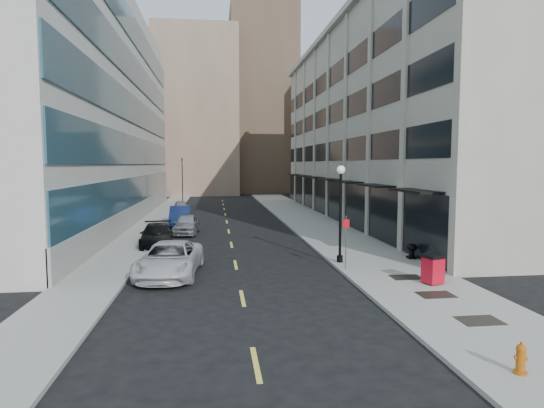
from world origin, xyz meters
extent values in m
plane|color=black|center=(0.00, 0.00, 0.00)|extent=(160.00, 160.00, 0.00)
cube|color=gray|center=(7.50, 20.00, 0.07)|extent=(5.00, 80.00, 0.15)
cube|color=gray|center=(-6.50, 20.00, 0.07)|extent=(3.00, 80.00, 0.15)
cube|color=#B8AE9C|center=(17.00, 27.00, 9.00)|extent=(14.00, 46.00, 18.00)
cube|color=black|center=(10.02, 27.00, 2.00)|extent=(0.18, 46.00, 3.60)
cube|color=#B8AE9C|center=(9.85, 27.00, 18.00)|extent=(0.60, 46.40, 0.50)
cube|color=black|center=(10.03, 27.00, 6.50)|extent=(0.12, 46.00, 1.80)
cube|color=black|center=(10.03, 27.00, 10.00)|extent=(0.12, 46.00, 1.80)
cube|color=black|center=(10.03, 27.00, 13.50)|extent=(0.12, 46.00, 1.80)
cube|color=#B8AE9C|center=(10.00, 4.00, 9.00)|extent=(0.35, 0.60, 18.00)
cube|color=#B8AE9C|center=(10.00, 10.00, 9.00)|extent=(0.35, 0.60, 18.00)
cube|color=#B8AE9C|center=(10.00, 16.00, 9.00)|extent=(0.35, 0.60, 18.00)
cube|color=#B8AE9C|center=(10.00, 22.00, 9.00)|extent=(0.35, 0.60, 18.00)
cube|color=#B8AE9C|center=(10.00, 28.00, 9.00)|extent=(0.35, 0.60, 18.00)
cube|color=#B8AE9C|center=(10.00, 34.00, 9.00)|extent=(0.35, 0.60, 18.00)
cube|color=#B8AE9C|center=(10.00, 40.00, 9.00)|extent=(0.35, 0.60, 18.00)
cube|color=#B8AE9C|center=(10.00, 46.00, 9.00)|extent=(0.35, 0.60, 18.00)
cube|color=black|center=(9.35, 7.00, 3.90)|extent=(1.30, 4.00, 0.12)
cube|color=black|center=(9.35, 13.00, 3.90)|extent=(1.30, 4.00, 0.12)
cube|color=black|center=(9.35, 19.00, 3.90)|extent=(1.30, 4.00, 0.12)
cube|color=black|center=(9.35, 25.00, 3.90)|extent=(1.30, 4.00, 0.12)
cube|color=black|center=(9.35, 31.00, 3.90)|extent=(1.30, 4.00, 0.12)
cube|color=black|center=(9.35, 37.00, 3.90)|extent=(1.30, 4.00, 0.12)
cube|color=black|center=(9.35, 43.00, 3.90)|extent=(1.30, 4.00, 0.12)
cube|color=beige|center=(-16.00, 27.00, 10.00)|extent=(16.00, 46.00, 20.00)
cube|color=gray|center=(-7.96, 27.00, 0.90)|extent=(0.20, 46.00, 1.80)
cube|color=#305D70|center=(-7.97, 27.00, 3.00)|extent=(0.14, 45.60, 2.40)
cube|color=#305D70|center=(-7.97, 27.00, 6.50)|extent=(0.14, 45.60, 2.40)
cube|color=#305D70|center=(-7.97, 27.00, 10.00)|extent=(0.14, 45.60, 2.40)
cube|color=#305D70|center=(-7.97, 27.00, 13.50)|extent=(0.14, 45.60, 2.40)
cube|color=#305D70|center=(-7.97, 27.00, 17.00)|extent=(0.14, 45.60, 2.40)
cube|color=#997D64|center=(-4.00, 68.00, 14.00)|extent=(14.00, 18.00, 28.00)
cube|color=brown|center=(8.00, 72.00, 17.00)|extent=(12.00, 16.00, 34.00)
cube|color=#997D64|center=(-14.00, 78.00, 11.00)|extent=(12.00, 14.00, 22.00)
cube|color=#B8AE9C|center=(18.00, 66.00, 10.00)|extent=(10.00, 14.00, 20.00)
cube|color=black|center=(7.60, -2.00, 0.15)|extent=(1.40, 1.00, 0.01)
cube|color=black|center=(7.60, 1.00, 0.15)|extent=(1.40, 1.00, 0.01)
cube|color=black|center=(7.60, 3.80, 0.15)|extent=(1.40, 1.00, 0.01)
cube|color=#D8CC4C|center=(0.00, -4.00, 0.01)|extent=(0.15, 2.20, 0.01)
cube|color=#D8CC4C|center=(0.00, 2.00, 0.01)|extent=(0.15, 2.20, 0.01)
cube|color=#D8CC4C|center=(0.00, 8.00, 0.01)|extent=(0.15, 2.20, 0.01)
cube|color=#D8CC4C|center=(0.00, 14.00, 0.01)|extent=(0.15, 2.20, 0.01)
cube|color=#D8CC4C|center=(0.00, 20.00, 0.01)|extent=(0.15, 2.20, 0.01)
cube|color=#D8CC4C|center=(0.00, 26.00, 0.01)|extent=(0.15, 2.20, 0.01)
cube|color=#D8CC4C|center=(0.00, 32.00, 0.01)|extent=(0.15, 2.20, 0.01)
cube|color=#D8CC4C|center=(0.00, 38.00, 0.01)|extent=(0.15, 2.20, 0.01)
cube|color=#D8CC4C|center=(0.00, 44.00, 0.01)|extent=(0.15, 2.20, 0.01)
cube|color=#D8CC4C|center=(0.00, 50.00, 0.01)|extent=(0.15, 2.20, 0.01)
cylinder|color=black|center=(-5.50, 48.00, 3.00)|extent=(0.12, 0.12, 6.00)
imported|color=black|center=(-5.50, 48.00, 5.99)|extent=(0.66, 0.66, 1.98)
imported|color=silver|center=(-3.20, 6.00, 0.80)|extent=(3.13, 5.95, 1.60)
imported|color=black|center=(-4.80, 14.00, 0.72)|extent=(2.47, 5.14, 1.44)
imported|color=#94959C|center=(-3.20, 19.03, 0.75)|extent=(2.09, 4.51, 1.50)
imported|color=#15234F|center=(-4.05, 24.08, 0.82)|extent=(1.98, 5.08, 1.65)
imported|color=gray|center=(-4.80, 35.00, 0.63)|extent=(1.92, 3.87, 1.27)
cylinder|color=#C15A0D|center=(6.40, -5.67, 0.18)|extent=(0.32, 0.32, 0.06)
cylinder|color=#C15A0D|center=(6.40, -5.67, 0.48)|extent=(0.22, 0.22, 0.55)
sphere|color=#C15A0D|center=(6.40, -5.67, 0.78)|extent=(0.24, 0.24, 0.24)
cylinder|color=#C15A0D|center=(6.40, -5.67, 0.90)|extent=(0.07, 0.07, 0.10)
cylinder|color=#C15A0D|center=(6.40, -5.67, 0.56)|extent=(0.30, 0.20, 0.11)
cylinder|color=#C15A0D|center=(6.40, -5.69, 0.56)|extent=(0.20, 0.20, 0.15)
cube|color=red|center=(8.24, 2.57, 0.77)|extent=(0.88, 0.88, 1.13)
cube|color=black|center=(8.24, 2.57, 1.37)|extent=(0.99, 0.99, 0.14)
cylinder|color=black|center=(8.01, 2.95, 0.27)|extent=(0.07, 0.25, 0.25)
cylinder|color=black|center=(8.46, 2.95, 0.27)|extent=(0.07, 0.25, 0.25)
cylinder|color=black|center=(5.45, 7.30, 0.33)|extent=(0.31, 0.31, 0.35)
cylinder|color=black|center=(5.45, 7.30, 2.61)|extent=(0.14, 0.14, 4.52)
sphere|color=silver|center=(5.45, 7.30, 5.01)|extent=(0.43, 0.43, 0.43)
cone|color=black|center=(5.45, 7.30, 5.26)|extent=(0.12, 0.12, 0.18)
cylinder|color=slate|center=(5.30, 5.73, 1.48)|extent=(0.05, 0.05, 2.65)
cube|color=red|center=(5.30, 5.71, 2.41)|extent=(0.31, 0.10, 0.42)
cube|color=black|center=(9.60, 7.71, 0.21)|extent=(0.47, 0.47, 0.13)
cylinder|color=black|center=(9.60, 7.71, 0.47)|extent=(0.28, 0.28, 0.43)
ellipsoid|color=black|center=(9.60, 7.71, 0.77)|extent=(0.60, 0.60, 0.42)
camera|label=1|loc=(-1.03, -15.62, 5.31)|focal=30.00mm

